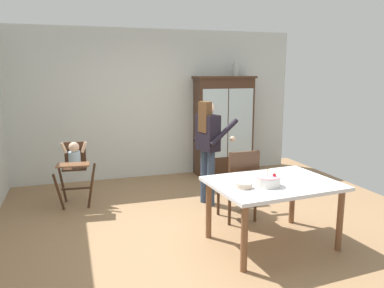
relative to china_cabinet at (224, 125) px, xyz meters
name	(u,v)px	position (x,y,z in m)	size (l,w,h in m)	color
ground_plane	(205,227)	(-1.22, -2.37, -0.94)	(6.24, 6.24, 0.00)	#93704C
wall_back	(157,104)	(-1.22, 0.26, 0.41)	(5.32, 0.06, 2.70)	silver
china_cabinet	(224,125)	(0.00, 0.00, 0.00)	(1.14, 0.48, 1.86)	#422819
ceramic_vase	(236,70)	(0.24, 0.00, 1.04)	(0.13, 0.13, 0.27)	#B2B7B2
high_chair_with_toddler	(75,162)	(-2.75, -1.00, -0.28)	(0.63, 0.72, 0.95)	#422819
adult_person	(208,140)	(-0.88, -1.54, 0.03)	(0.60, 0.59, 1.53)	#33425B
dining_table	(273,190)	(-0.66, -3.03, -0.29)	(1.45, 1.12, 0.74)	silver
birthday_cake	(267,181)	(-0.79, -3.14, -0.14)	(0.28, 0.28, 0.19)	white
serving_bowl	(244,185)	(-1.06, -3.13, -0.17)	(0.18, 0.18, 0.06)	#C6AD93
dining_chair_far_side	(240,180)	(-0.71, -2.30, -0.38)	(0.45, 0.45, 0.96)	#422819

